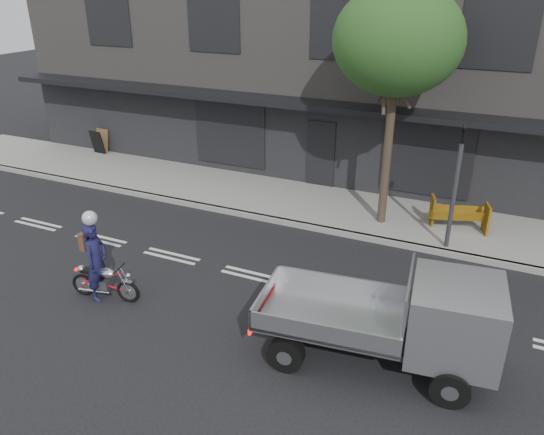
% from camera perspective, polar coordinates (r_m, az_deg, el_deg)
% --- Properties ---
extents(ground, '(80.00, 80.00, 0.00)m').
position_cam_1_polar(ground, '(13.30, -2.16, -6.25)').
color(ground, black).
rests_on(ground, ground).
extents(sidewalk, '(32.00, 3.20, 0.15)m').
position_cam_1_polar(sidewalk, '(17.13, 4.88, 1.33)').
color(sidewalk, gray).
rests_on(sidewalk, ground).
extents(kerb, '(32.00, 0.20, 0.15)m').
position_cam_1_polar(kerb, '(15.76, 2.88, -0.76)').
color(kerb, gray).
rests_on(kerb, ground).
extents(building_main, '(26.00, 10.00, 8.00)m').
position_cam_1_polar(building_main, '(22.27, 11.37, 16.87)').
color(building_main, slate).
rests_on(building_main, ground).
extents(street_tree, '(3.40, 3.40, 6.74)m').
position_cam_1_polar(street_tree, '(14.76, 13.38, 17.99)').
color(street_tree, '#382B21').
rests_on(street_tree, ground).
extents(traffic_light_pole, '(0.12, 0.12, 3.50)m').
position_cam_1_polar(traffic_light_pole, '(14.51, 18.98, 2.35)').
color(traffic_light_pole, '#2D2D30').
rests_on(traffic_light_pole, ground).
extents(motorcycle, '(1.71, 0.50, 0.88)m').
position_cam_1_polar(motorcycle, '(12.78, -17.58, -6.54)').
color(motorcycle, black).
rests_on(motorcycle, ground).
extents(rider, '(0.55, 0.74, 1.86)m').
position_cam_1_polar(rider, '(12.64, -18.36, -4.52)').
color(rider, '#181740').
rests_on(rider, ground).
extents(flatbed_ute, '(4.54, 2.25, 2.02)m').
position_cam_1_polar(flatbed_ute, '(10.16, 16.71, -10.47)').
color(flatbed_ute, black).
rests_on(flatbed_ute, ground).
extents(construction_barrier, '(1.71, 1.09, 0.89)m').
position_cam_1_polar(construction_barrier, '(15.88, 19.36, 0.06)').
color(construction_barrier, orange).
rests_on(construction_barrier, sidewalk).
extents(sandwich_board, '(0.63, 0.45, 0.96)m').
position_cam_1_polar(sandwich_board, '(22.92, -18.29, 7.68)').
color(sandwich_board, black).
rests_on(sandwich_board, sidewalk).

